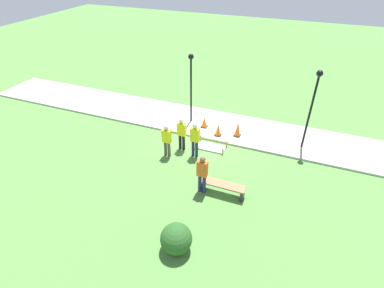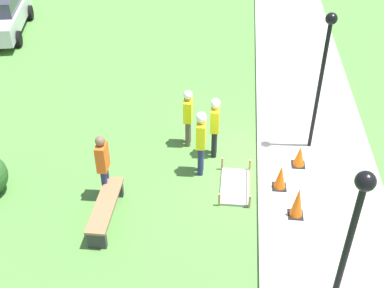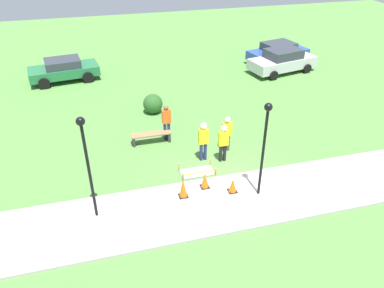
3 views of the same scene
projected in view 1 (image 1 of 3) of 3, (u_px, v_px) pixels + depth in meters
name	position (u px, v px, depth m)	size (l,w,h in m)	color
ground_plane	(200.00, 139.00, 15.20)	(60.00, 60.00, 0.00)	#51843D
sidewalk	(210.00, 124.00, 16.34)	(28.00, 3.03, 0.10)	#ADAAA3
wet_concrete_patch	(211.00, 147.00, 14.51)	(1.40, 0.75, 0.36)	gray
traffic_cone_near_patch	(238.00, 129.00, 15.04)	(0.34, 0.34, 0.80)	black
traffic_cone_far_patch	(218.00, 130.00, 15.12)	(0.34, 0.34, 0.65)	black
traffic_cone_sidewalk_edge	(204.00, 122.00, 15.82)	(0.34, 0.34, 0.58)	black
park_bench	(222.00, 187.00, 11.73)	(1.83, 0.44, 0.50)	#2D2D33
worker_supervisor	(167.00, 138.00, 13.47)	(0.40, 0.24, 1.67)	brown
worker_assistant	(195.00, 136.00, 13.40)	(0.40, 0.26, 1.79)	navy
worker_trainee	(182.00, 131.00, 13.89)	(0.40, 0.25, 1.72)	black
bystander_in_orange_shirt	(202.00, 172.00, 11.47)	(0.40, 0.23, 1.73)	navy
lamppost_near	(191.00, 79.00, 15.15)	(0.28, 0.28, 3.71)	black
lamppost_far	(313.00, 99.00, 13.06)	(0.28, 0.28, 3.82)	black
shrub_rounded_near	(176.00, 239.00, 9.49)	(1.03, 1.03, 1.03)	#285623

